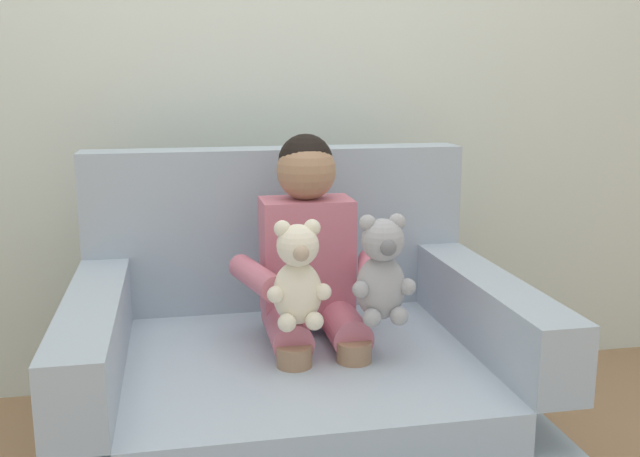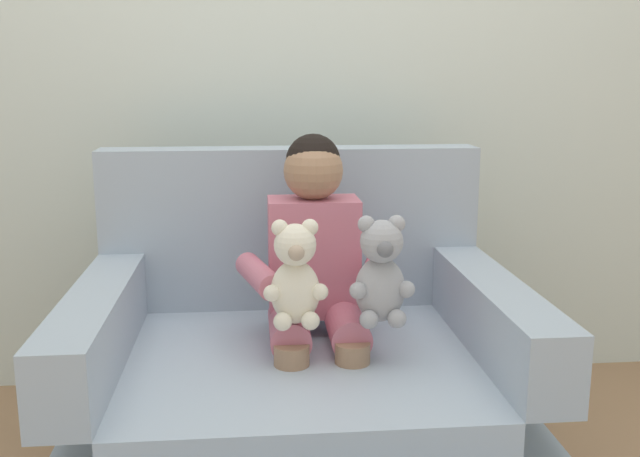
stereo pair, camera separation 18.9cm
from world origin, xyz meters
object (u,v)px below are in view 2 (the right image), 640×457
at_px(seated_child, 316,267).
at_px(plush_cream, 295,276).
at_px(armchair, 299,381).
at_px(plush_grey, 381,273).

height_order(seated_child, plush_cream, seated_child).
relative_size(seated_child, plush_cream, 2.96).
bearing_deg(plush_cream, seated_child, 82.40).
distance_m(armchair, seated_child, 0.33).
bearing_deg(seated_child, plush_cream, -110.56).
relative_size(plush_cream, plush_grey, 0.97).
xyz_separation_m(armchair, plush_grey, (0.20, -0.16, 0.36)).
height_order(armchair, seated_child, seated_child).
relative_size(armchair, plush_grey, 4.20).
xyz_separation_m(armchair, seated_child, (0.05, 0.04, 0.33)).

